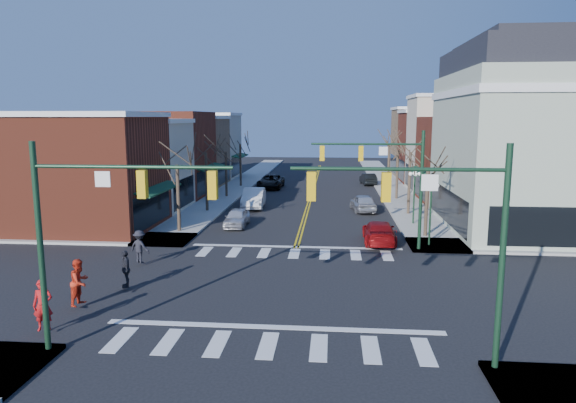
% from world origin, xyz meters
% --- Properties ---
extents(ground, '(160.00, 160.00, 0.00)m').
position_xyz_m(ground, '(0.00, 0.00, 0.00)').
color(ground, black).
rests_on(ground, ground).
extents(sidewalk_left, '(3.50, 70.00, 0.15)m').
position_xyz_m(sidewalk_left, '(-8.75, 20.00, 0.07)').
color(sidewalk_left, '#9E9B93').
rests_on(sidewalk_left, ground).
extents(sidewalk_right, '(3.50, 70.00, 0.15)m').
position_xyz_m(sidewalk_right, '(8.75, 20.00, 0.07)').
color(sidewalk_right, '#9E9B93').
rests_on(sidewalk_right, ground).
extents(bldg_left_brick_a, '(10.00, 8.50, 8.00)m').
position_xyz_m(bldg_left_brick_a, '(-15.50, 11.75, 4.00)').
color(bldg_left_brick_a, maroon).
rests_on(bldg_left_brick_a, ground).
extents(bldg_left_stucco_a, '(10.00, 7.00, 7.50)m').
position_xyz_m(bldg_left_stucco_a, '(-15.50, 19.50, 3.75)').
color(bldg_left_stucco_a, beige).
rests_on(bldg_left_stucco_a, ground).
extents(bldg_left_brick_b, '(10.00, 9.00, 8.50)m').
position_xyz_m(bldg_left_brick_b, '(-15.50, 27.50, 4.25)').
color(bldg_left_brick_b, maroon).
rests_on(bldg_left_brick_b, ground).
extents(bldg_left_tan, '(10.00, 7.50, 7.80)m').
position_xyz_m(bldg_left_tan, '(-15.50, 35.75, 3.90)').
color(bldg_left_tan, '#9C7A56').
rests_on(bldg_left_tan, ground).
extents(bldg_left_stucco_b, '(10.00, 8.00, 8.20)m').
position_xyz_m(bldg_left_stucco_b, '(-15.50, 43.50, 4.10)').
color(bldg_left_stucco_b, beige).
rests_on(bldg_left_stucco_b, ground).
extents(bldg_right_brick_a, '(10.00, 8.50, 8.00)m').
position_xyz_m(bldg_right_brick_a, '(15.50, 25.75, 4.00)').
color(bldg_right_brick_a, maroon).
rests_on(bldg_right_brick_a, ground).
extents(bldg_right_stucco, '(10.00, 7.00, 10.00)m').
position_xyz_m(bldg_right_stucco, '(15.50, 33.50, 5.00)').
color(bldg_right_stucco, beige).
rests_on(bldg_right_stucco, ground).
extents(bldg_right_brick_b, '(10.00, 8.00, 8.50)m').
position_xyz_m(bldg_right_brick_b, '(15.50, 41.00, 4.25)').
color(bldg_right_brick_b, maroon).
rests_on(bldg_right_brick_b, ground).
extents(bldg_right_tan, '(10.00, 8.00, 9.00)m').
position_xyz_m(bldg_right_tan, '(15.50, 49.00, 4.50)').
color(bldg_right_tan, '#9C7A56').
rests_on(bldg_right_tan, ground).
extents(victorian_corner, '(12.25, 14.25, 13.30)m').
position_xyz_m(victorian_corner, '(16.50, 14.50, 6.66)').
color(victorian_corner, '#A3AF97').
rests_on(victorian_corner, ground).
extents(traffic_mast_near_left, '(6.60, 0.28, 7.20)m').
position_xyz_m(traffic_mast_near_left, '(-5.55, -7.40, 4.71)').
color(traffic_mast_near_left, '#14331E').
rests_on(traffic_mast_near_left, ground).
extents(traffic_mast_near_right, '(6.60, 0.28, 7.20)m').
position_xyz_m(traffic_mast_near_right, '(5.55, -7.40, 4.71)').
color(traffic_mast_near_right, '#14331E').
rests_on(traffic_mast_near_right, ground).
extents(traffic_mast_far_right, '(6.60, 0.28, 7.20)m').
position_xyz_m(traffic_mast_far_right, '(5.55, 7.40, 4.71)').
color(traffic_mast_far_right, '#14331E').
rests_on(traffic_mast_far_right, ground).
extents(lamppost_corner, '(0.36, 0.36, 4.33)m').
position_xyz_m(lamppost_corner, '(8.20, 8.50, 2.96)').
color(lamppost_corner, '#14331E').
rests_on(lamppost_corner, ground).
extents(lamppost_midblock, '(0.36, 0.36, 4.33)m').
position_xyz_m(lamppost_midblock, '(8.20, 15.00, 2.96)').
color(lamppost_midblock, '#14331E').
rests_on(lamppost_midblock, ground).
extents(tree_left_a, '(0.24, 0.24, 4.76)m').
position_xyz_m(tree_left_a, '(-8.40, 11.00, 2.38)').
color(tree_left_a, '#382B21').
rests_on(tree_left_a, ground).
extents(tree_left_b, '(0.24, 0.24, 5.04)m').
position_xyz_m(tree_left_b, '(-8.40, 19.00, 2.52)').
color(tree_left_b, '#382B21').
rests_on(tree_left_b, ground).
extents(tree_left_c, '(0.24, 0.24, 4.55)m').
position_xyz_m(tree_left_c, '(-8.40, 27.00, 2.27)').
color(tree_left_c, '#382B21').
rests_on(tree_left_c, ground).
extents(tree_left_d, '(0.24, 0.24, 4.90)m').
position_xyz_m(tree_left_d, '(-8.40, 35.00, 2.45)').
color(tree_left_d, '#382B21').
rests_on(tree_left_d, ground).
extents(tree_right_a, '(0.24, 0.24, 4.62)m').
position_xyz_m(tree_right_a, '(8.40, 11.00, 2.31)').
color(tree_right_a, '#382B21').
rests_on(tree_right_a, ground).
extents(tree_right_b, '(0.24, 0.24, 5.18)m').
position_xyz_m(tree_right_b, '(8.40, 19.00, 2.59)').
color(tree_right_b, '#382B21').
rests_on(tree_right_b, ground).
extents(tree_right_c, '(0.24, 0.24, 4.83)m').
position_xyz_m(tree_right_c, '(8.40, 27.00, 2.42)').
color(tree_right_c, '#382B21').
rests_on(tree_right_c, ground).
extents(tree_right_d, '(0.24, 0.24, 4.97)m').
position_xyz_m(tree_right_d, '(8.40, 35.00, 2.48)').
color(tree_right_d, '#382B21').
rests_on(tree_right_d, ground).
extents(car_left_near, '(1.57, 3.88, 1.32)m').
position_xyz_m(car_left_near, '(-4.80, 13.43, 0.66)').
color(car_left_near, silver).
rests_on(car_left_near, ground).
extents(car_left_mid, '(2.11, 5.29, 1.71)m').
position_xyz_m(car_left_mid, '(-4.80, 21.51, 0.86)').
color(car_left_mid, white).
rests_on(car_left_mid, ground).
extents(car_left_far, '(2.74, 5.66, 1.55)m').
position_xyz_m(car_left_far, '(-4.80, 34.13, 0.78)').
color(car_left_far, black).
rests_on(car_left_far, ground).
extents(car_right_near, '(2.03, 4.88, 1.41)m').
position_xyz_m(car_right_near, '(5.20, 9.31, 0.70)').
color(car_right_near, maroon).
rests_on(car_right_near, ground).
extents(car_right_mid, '(2.31, 4.58, 1.50)m').
position_xyz_m(car_right_mid, '(4.80, 20.46, 0.75)').
color(car_right_mid, '#BCBCC1').
rests_on(car_right_mid, ground).
extents(car_right_far, '(1.96, 4.28, 1.36)m').
position_xyz_m(car_right_far, '(6.40, 38.27, 0.68)').
color(car_right_far, black).
rests_on(car_right_far, ground).
extents(pedestrian_red_a, '(0.78, 0.59, 1.93)m').
position_xyz_m(pedestrian_red_a, '(-8.37, -5.95, 1.11)').
color(pedestrian_red_a, '#AC1214').
rests_on(pedestrian_red_a, sidewalk_left).
extents(pedestrian_red_b, '(0.90, 1.07, 1.98)m').
position_xyz_m(pedestrian_red_b, '(-8.30, -3.31, 1.14)').
color(pedestrian_red_b, red).
rests_on(pedestrian_red_b, sidewalk_left).
extents(pedestrian_dark_a, '(0.86, 1.10, 1.75)m').
position_xyz_m(pedestrian_dark_a, '(-7.30, -0.93, 1.02)').
color(pedestrian_dark_a, black).
rests_on(pedestrian_dark_a, sidewalk_left).
extents(pedestrian_dark_b, '(1.31, 0.99, 1.80)m').
position_xyz_m(pedestrian_dark_b, '(-8.15, 3.03, 1.05)').
color(pedestrian_dark_b, black).
rests_on(pedestrian_dark_b, sidewalk_left).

